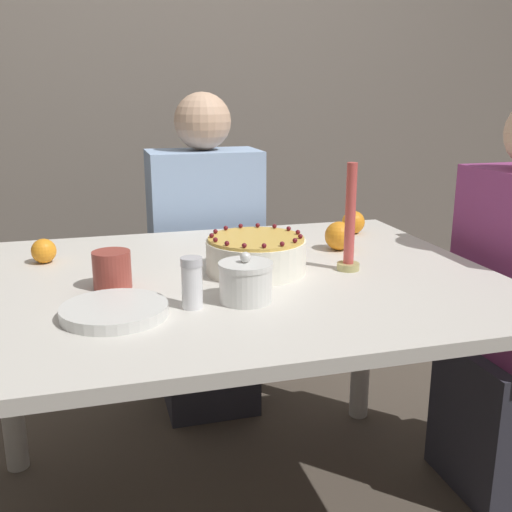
{
  "coord_description": "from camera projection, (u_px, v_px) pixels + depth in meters",
  "views": [
    {
      "loc": [
        -0.32,
        -1.4,
        1.19
      ],
      "look_at": [
        0.08,
        0.01,
        0.79
      ],
      "focal_mm": 42.0,
      "sensor_mm": 36.0,
      "label": 1
    }
  ],
  "objects": [
    {
      "name": "orange_fruit_1",
      "position": [
        44.0,
        251.0,
        1.61
      ],
      "size": [
        0.07,
        0.07,
        0.07
      ],
      "color": "orange",
      "rests_on": "dining_table"
    },
    {
      "name": "sugar_shaker",
      "position": [
        192.0,
        282.0,
        1.27
      ],
      "size": [
        0.05,
        0.05,
        0.11
      ],
      "color": "white",
      "rests_on": "dining_table"
    },
    {
      "name": "candle",
      "position": [
        350.0,
        227.0,
        1.53
      ],
      "size": [
        0.06,
        0.06,
        0.28
      ],
      "color": "tan",
      "rests_on": "dining_table"
    },
    {
      "name": "dining_table",
      "position": [
        228.0,
        316.0,
        1.54
      ],
      "size": [
        1.34,
        1.05,
        0.75
      ],
      "color": "beige",
      "rests_on": "ground_plane"
    },
    {
      "name": "wall_behind",
      "position": [
        155.0,
        67.0,
        2.66
      ],
      "size": [
        8.0,
        0.05,
        2.6
      ],
      "color": "slate",
      "rests_on": "ground_plane"
    },
    {
      "name": "sugar_bowl",
      "position": [
        246.0,
        282.0,
        1.31
      ],
      "size": [
        0.12,
        0.12,
        0.11
      ],
      "color": "silver",
      "rests_on": "dining_table"
    },
    {
      "name": "person_man_blue_shirt",
      "position": [
        206.0,
        277.0,
        2.26
      ],
      "size": [
        0.4,
        0.34,
        1.2
      ],
      "rotation": [
        0.0,
        0.0,
        3.14
      ],
      "color": "#2D2D38",
      "rests_on": "ground_plane"
    },
    {
      "name": "cup",
      "position": [
        112.0,
        270.0,
        1.4
      ],
      "size": [
        0.09,
        0.09,
        0.09
      ],
      "color": "#993D33",
      "rests_on": "dining_table"
    },
    {
      "name": "cake",
      "position": [
        256.0,
        255.0,
        1.53
      ],
      "size": [
        0.26,
        0.26,
        0.1
      ],
      "color": "white",
      "rests_on": "dining_table"
    },
    {
      "name": "orange_fruit_2",
      "position": [
        353.0,
        222.0,
        1.94
      ],
      "size": [
        0.07,
        0.07,
        0.07
      ],
      "color": "orange",
      "rests_on": "dining_table"
    },
    {
      "name": "orange_fruit_0",
      "position": [
        339.0,
        236.0,
        1.74
      ],
      "size": [
        0.08,
        0.08,
        0.08
      ],
      "color": "orange",
      "rests_on": "dining_table"
    },
    {
      "name": "plate_stack",
      "position": [
        114.0,
        311.0,
        1.23
      ],
      "size": [
        0.22,
        0.22,
        0.02
      ],
      "color": "silver",
      "rests_on": "dining_table"
    }
  ]
}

